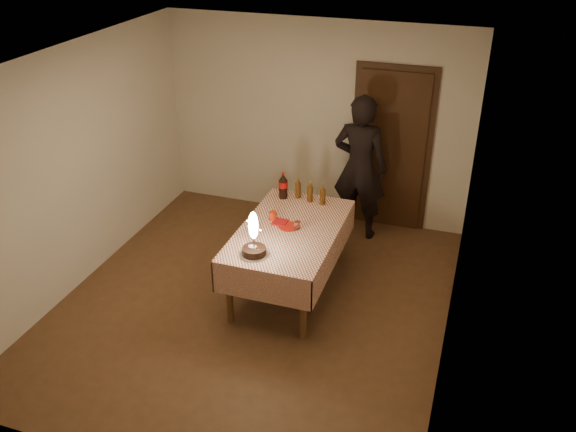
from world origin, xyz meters
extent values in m
cube|color=brown|center=(0.00, 0.00, 0.00)|extent=(4.00, 4.50, 0.01)
cube|color=silver|center=(0.00, 2.25, 1.30)|extent=(4.00, 0.04, 2.60)
cube|color=silver|center=(0.00, -2.25, 1.30)|extent=(4.00, 0.04, 2.60)
cube|color=silver|center=(-2.00, 0.00, 1.30)|extent=(0.04, 4.50, 2.60)
cube|color=silver|center=(2.00, 0.00, 1.30)|extent=(0.04, 4.50, 2.60)
cube|color=silver|center=(0.00, 0.00, 2.60)|extent=(4.00, 4.50, 0.04)
cube|color=#472814|center=(1.00, 2.22, 1.02)|extent=(0.85, 0.05, 2.05)
sphere|color=#B28C33|center=(0.68, 2.17, 1.00)|extent=(0.06, 0.06, 0.06)
cube|color=brown|center=(0.28, 0.38, 0.74)|extent=(0.90, 1.60, 0.04)
cylinder|color=brown|center=(-0.11, -0.36, 0.36)|extent=(0.07, 0.07, 0.72)
cylinder|color=brown|center=(0.67, -0.36, 0.36)|extent=(0.07, 0.07, 0.72)
cylinder|color=brown|center=(-0.11, 1.12, 0.36)|extent=(0.07, 0.07, 0.72)
cylinder|color=brown|center=(0.67, 1.12, 0.36)|extent=(0.07, 0.07, 0.72)
cube|color=white|center=(0.28, 0.38, 0.77)|extent=(1.02, 1.72, 0.01)
cube|color=white|center=(0.28, -0.48, 0.59)|extent=(1.02, 0.01, 0.34)
cube|color=white|center=(0.28, 1.23, 0.59)|extent=(1.02, 0.01, 0.34)
cube|color=white|center=(-0.23, 0.38, 0.59)|extent=(0.01, 1.72, 0.34)
cube|color=white|center=(0.78, 0.38, 0.59)|extent=(0.01, 1.72, 0.34)
cylinder|color=white|center=(0.11, -0.22, 0.78)|extent=(0.30, 0.30, 0.01)
cylinder|color=black|center=(0.11, -0.22, 0.82)|extent=(0.23, 0.23, 0.07)
cylinder|color=white|center=(0.09, -0.21, 0.85)|extent=(0.07, 0.07, 0.00)
sphere|color=red|center=(0.15, -0.23, 0.86)|extent=(0.02, 0.02, 0.02)
cube|color=#19721E|center=(0.16, -0.24, 0.85)|extent=(0.02, 0.01, 0.00)
cube|color=#19721E|center=(0.14, -0.25, 0.85)|extent=(0.01, 0.02, 0.00)
cylinder|color=#262628|center=(0.11, -0.22, 0.91)|extent=(0.01, 0.01, 0.12)
ellipsoid|color=#FFF2BF|center=(0.11, -0.22, 1.10)|extent=(0.09, 0.09, 0.29)
sphere|color=white|center=(0.11, -0.22, 0.99)|extent=(0.04, 0.04, 0.04)
cylinder|color=red|center=(0.25, 0.41, 0.78)|extent=(0.22, 0.22, 0.01)
cylinder|color=red|center=(0.05, 0.50, 0.82)|extent=(0.08, 0.08, 0.10)
cylinder|color=silver|center=(0.36, 0.39, 0.82)|extent=(0.07, 0.07, 0.09)
cube|color=#B21416|center=(0.14, 0.46, 0.78)|extent=(0.15, 0.15, 0.02)
cylinder|color=black|center=(-0.03, 1.05, 0.88)|extent=(0.10, 0.10, 0.22)
cylinder|color=red|center=(-0.03, 1.05, 0.94)|extent=(0.10, 0.10, 0.07)
cone|color=black|center=(-0.03, 1.05, 1.03)|extent=(0.10, 0.10, 0.08)
cylinder|color=red|center=(-0.03, 1.05, 1.08)|extent=(0.03, 0.03, 0.02)
cylinder|color=#532F0E|center=(0.14, 1.11, 0.86)|extent=(0.06, 0.06, 0.18)
cone|color=#532F0E|center=(0.14, 1.11, 0.98)|extent=(0.06, 0.06, 0.06)
cylinder|color=olive|center=(0.14, 1.11, 1.02)|extent=(0.02, 0.02, 0.02)
cylinder|color=#532F0E|center=(0.45, 1.03, 0.86)|extent=(0.06, 0.06, 0.18)
cone|color=#532F0E|center=(0.45, 1.03, 0.98)|extent=(0.06, 0.06, 0.06)
cylinder|color=olive|center=(0.45, 1.03, 1.02)|extent=(0.02, 0.02, 0.02)
cylinder|color=#532F0E|center=(0.30, 1.05, 0.86)|extent=(0.06, 0.06, 0.18)
cone|color=#532F0E|center=(0.30, 1.05, 0.98)|extent=(0.06, 0.06, 0.06)
cylinder|color=olive|center=(0.30, 1.05, 1.02)|extent=(0.02, 0.02, 0.02)
imported|color=black|center=(0.69, 1.85, 0.92)|extent=(0.70, 0.48, 1.84)
cube|color=black|center=(0.70, 1.98, 1.58)|extent=(0.13, 0.10, 0.10)
cylinder|color=black|center=(0.71, 2.06, 1.58)|extent=(0.08, 0.08, 0.08)
camera|label=1|loc=(2.06, -4.93, 3.94)|focal=38.00mm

